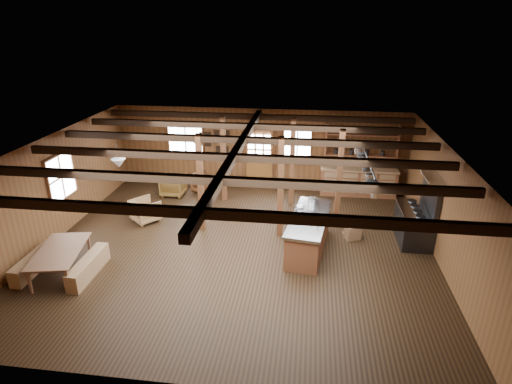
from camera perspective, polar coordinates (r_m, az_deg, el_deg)
room at (r=10.66m, az=-2.48°, el=-1.12°), size 10.04×9.04×2.84m
ceiling_joists at (r=10.38m, az=-2.43°, el=5.76°), size 9.80×8.82×0.18m
timber_posts at (r=12.51m, az=1.48°, el=2.52°), size 3.95×2.35×2.80m
back_door at (r=14.96m, az=0.43°, el=3.78°), size 1.02×0.08×2.15m
window_back_left at (r=15.28m, az=-9.35°, el=6.70°), size 1.32×0.06×1.32m
window_back_right at (r=14.66m, az=5.53°, el=6.23°), size 1.02×0.06×1.32m
window_left at (r=12.79m, az=-24.58°, el=1.83°), size 0.14×1.24×1.32m
notice_boards at (r=14.99m, az=-5.29°, el=6.76°), size 1.08×0.03×0.90m
back_counter at (r=14.82m, az=13.48°, el=1.81°), size 2.55×0.60×2.45m
pendant_lamps at (r=11.84m, az=-12.56°, el=5.17°), size 1.86×2.36×0.66m
pot_rack at (r=10.54m, az=14.50°, el=3.09°), size 0.36×3.00×0.46m
kitchen_island at (r=11.14m, az=7.02°, el=-5.45°), size 1.22×2.60×1.20m
step_stool at (r=12.00m, az=12.77°, el=-5.24°), size 0.53×0.46×0.39m
commercial_range at (r=12.21m, az=20.62°, el=-3.39°), size 0.81×1.59×1.96m
dining_table at (r=11.13m, az=-24.34°, el=-8.46°), size 1.31×1.92×0.62m
bench_wall at (r=11.58m, az=-27.47°, el=-8.41°), size 0.29×1.53×0.42m
bench_aisle at (r=10.88m, az=-21.43°, el=-9.28°), size 0.30×1.58×0.44m
armchair_a at (r=14.76m, az=-10.98°, el=0.91°), size 0.76×0.79×0.70m
armchair_b at (r=14.85m, az=-6.69°, el=1.30°), size 1.01×1.02×0.70m
armchair_c at (r=13.05m, az=-14.50°, el=-2.38°), size 1.04×1.04×0.68m
counter_pot at (r=11.68m, az=7.67°, el=-1.17°), size 0.27×0.27×0.16m
bowl at (r=11.38m, az=5.89°, el=-2.02°), size 0.30×0.30×0.06m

